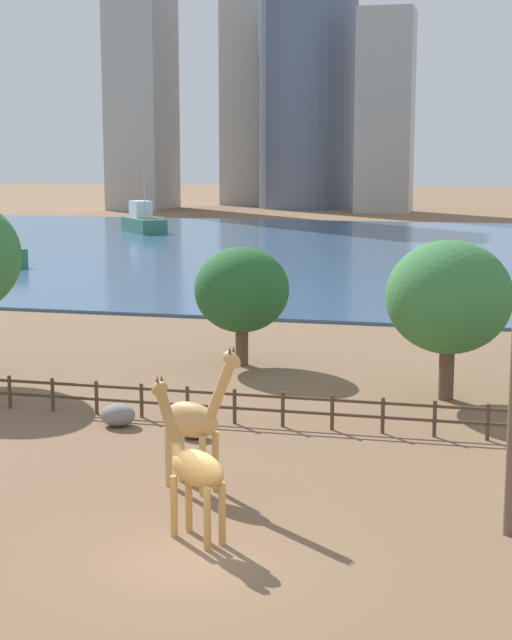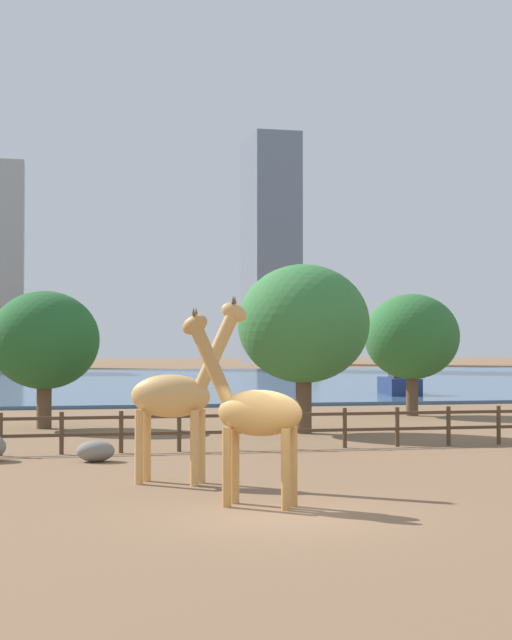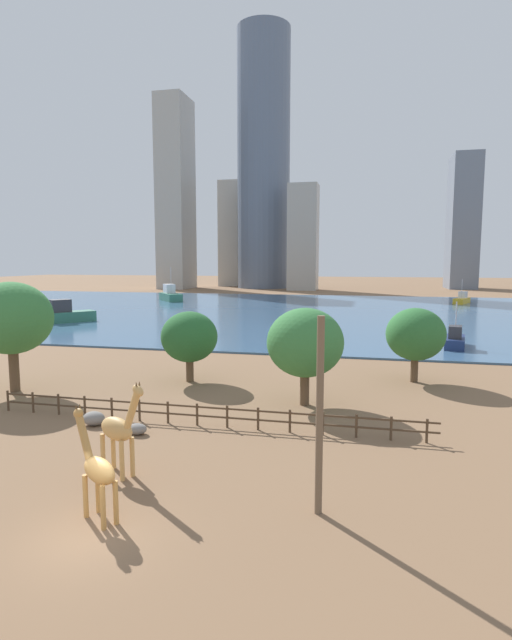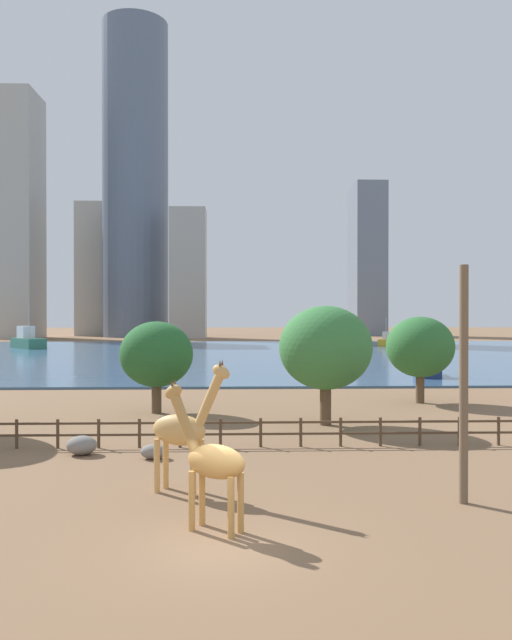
{
  "view_description": "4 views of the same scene",
  "coord_description": "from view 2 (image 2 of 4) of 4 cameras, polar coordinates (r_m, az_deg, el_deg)",
  "views": [
    {
      "loc": [
        6.96,
        -21.7,
        9.8
      ],
      "look_at": [
        -1.96,
        14.63,
        3.44
      ],
      "focal_mm": 55.0,
      "sensor_mm": 36.0,
      "label": 1
    },
    {
      "loc": [
        -4.6,
        -18.6,
        3.27
      ],
      "look_at": [
        3.85,
        19.65,
        4.37
      ],
      "focal_mm": 55.0,
      "sensor_mm": 36.0,
      "label": 2
    },
    {
      "loc": [
        9.26,
        -14.55,
        9.53
      ],
      "look_at": [
        1.64,
        18.79,
        5.42
      ],
      "focal_mm": 28.0,
      "sensor_mm": 36.0,
      "label": 3
    },
    {
      "loc": [
        0.37,
        -16.0,
        5.95
      ],
      "look_at": [
        1.8,
        27.59,
        5.6
      ],
      "focal_mm": 35.0,
      "sensor_mm": 36.0,
      "label": 4
    }
  ],
  "objects": [
    {
      "name": "enclosure_fence",
      "position": [
        31.03,
        -4.19,
        -6.26
      ],
      "size": [
        26.12,
        0.14,
        1.3
      ],
      "color": "#4C3826",
      "rests_on": "ground"
    },
    {
      "name": "tree_center_broad",
      "position": [
        40.47,
        -12.21,
        -1.17
      ],
      "size": [
        4.42,
        4.42,
        5.57
      ],
      "color": "brown",
      "rests_on": "ground"
    },
    {
      "name": "boat_ferry",
      "position": [
        123.66,
        3.23,
        -2.62
      ],
      "size": [
        4.38,
        6.21,
        5.28
      ],
      "rotation": [
        0.0,
        0.0,
        4.28
      ],
      "color": "gold",
      "rests_on": "harbor_water"
    },
    {
      "name": "harbor_water",
      "position": [
        95.76,
        -9.71,
        -3.48
      ],
      "size": [
        180.0,
        86.0,
        0.2
      ],
      "primitive_type": "cube",
      "color": "#3D6084",
      "rests_on": "ground"
    },
    {
      "name": "giraffe_companion",
      "position": [
        20.27,
        -0.19,
        -5.38
      ],
      "size": [
        2.57,
        1.82,
        4.12
      ],
      "rotation": [
        0.0,
        0.0,
        2.6
      ],
      "color": "#C18C47",
      "rests_on": "ground"
    },
    {
      "name": "tree_left_large",
      "position": [
        37.42,
        2.78,
        -0.24
      ],
      "size": [
        5.04,
        5.04,
        6.46
      ],
      "color": "brown",
      "rests_on": "ground"
    },
    {
      "name": "giraffe_tall",
      "position": [
        23.66,
        -4.62,
        -4.4
      ],
      "size": [
        2.9,
        1.78,
        4.5
      ],
      "rotation": [
        0.0,
        0.0,
        5.84
      ],
      "color": "tan",
      "rests_on": "ground"
    },
    {
      "name": "skyline_block_central",
      "position": [
        190.62,
        0.84,
        4.04
      ],
      "size": [
        8.8,
        15.81,
        44.03
      ],
      "primitive_type": "cube",
      "color": "slate",
      "rests_on": "ground"
    },
    {
      "name": "boulder_near_fence",
      "position": [
        28.62,
        -9.31,
        -7.54
      ],
      "size": [
        1.09,
        0.81,
        0.6
      ],
      "primitive_type": "ellipsoid",
      "color": "gray",
      "rests_on": "ground"
    },
    {
      "name": "boat_sailboat",
      "position": [
        64.65,
        8.35,
        -3.58
      ],
      "size": [
        2.88,
        5.72,
        4.92
      ],
      "rotation": [
        0.0,
        0.0,
        1.4
      ],
      "color": "navy",
      "rests_on": "harbor_water"
    },
    {
      "name": "tree_left_small",
      "position": [
        47.58,
        9.05,
        -0.98
      ],
      "size": [
        4.56,
        4.56,
        5.85
      ],
      "color": "brown",
      "rests_on": "ground"
    },
    {
      "name": "ground_plane",
      "position": [
        98.76,
        -9.79,
        -3.48
      ],
      "size": [
        400.0,
        400.0,
        0.0
      ],
      "primitive_type": "plane",
      "color": "brown"
    }
  ]
}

